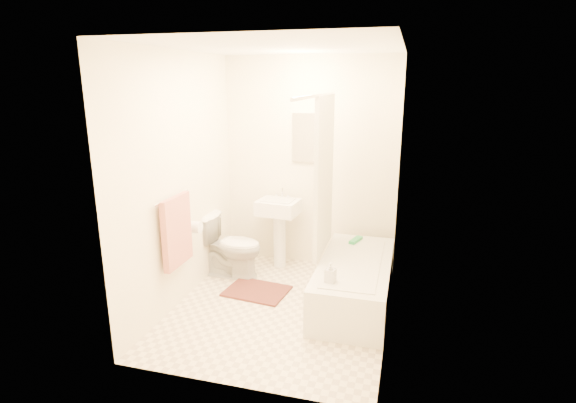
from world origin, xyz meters
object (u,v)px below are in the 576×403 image
(toilet, at_px, (231,246))
(sink, at_px, (279,231))
(bathtub, at_px, (355,282))
(soap_bottle, at_px, (330,273))
(bath_mat, at_px, (257,291))

(toilet, xyz_separation_m, sink, (0.45, 0.37, 0.10))
(bathtub, bearing_deg, soap_bottle, -106.21)
(sink, relative_size, bath_mat, 1.42)
(toilet, bearing_deg, soap_bottle, -120.69)
(toilet, xyz_separation_m, bathtub, (1.41, -0.28, -0.13))
(toilet, xyz_separation_m, bath_mat, (0.41, -0.33, -0.33))
(toilet, height_order, sink, sink)
(bathtub, height_order, soap_bottle, soap_bottle)
(bath_mat, bearing_deg, bathtub, 2.68)
(sink, height_order, bath_mat, sink)
(sink, distance_m, bath_mat, 0.82)
(bath_mat, relative_size, soap_bottle, 3.34)
(bathtub, relative_size, soap_bottle, 8.20)
(soap_bottle, bearing_deg, bathtub, 73.79)
(toilet, xyz_separation_m, soap_bottle, (1.26, -0.81, 0.18))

